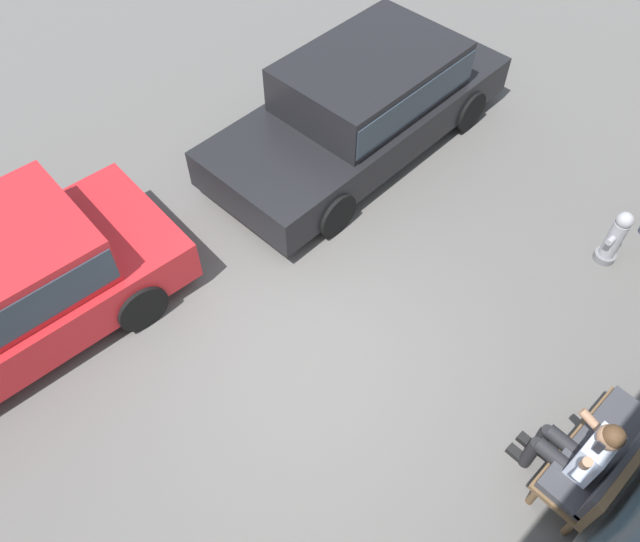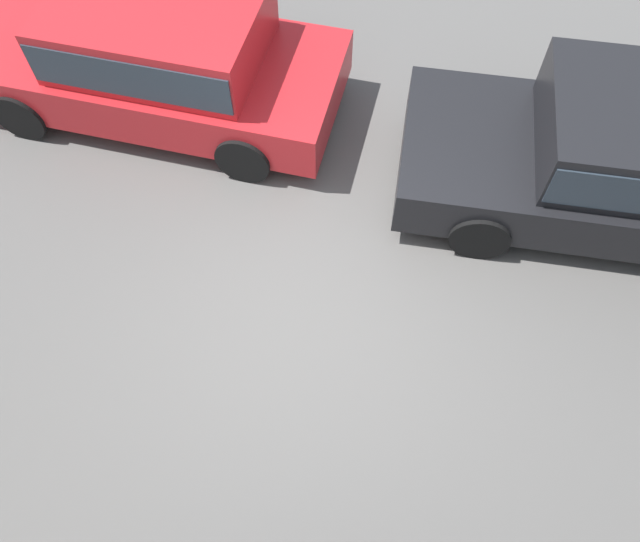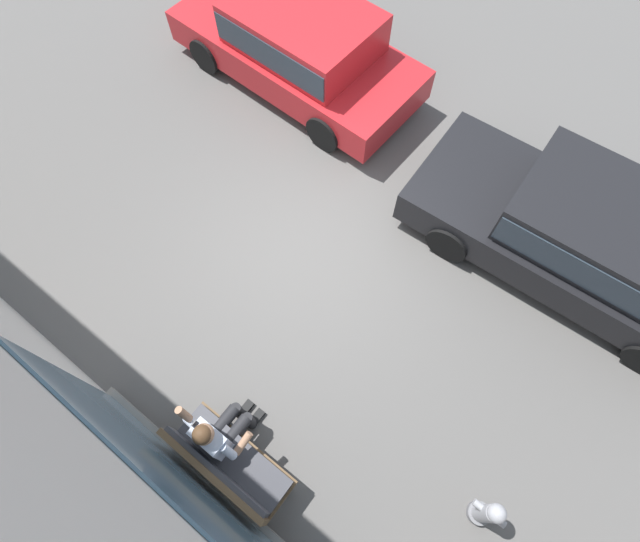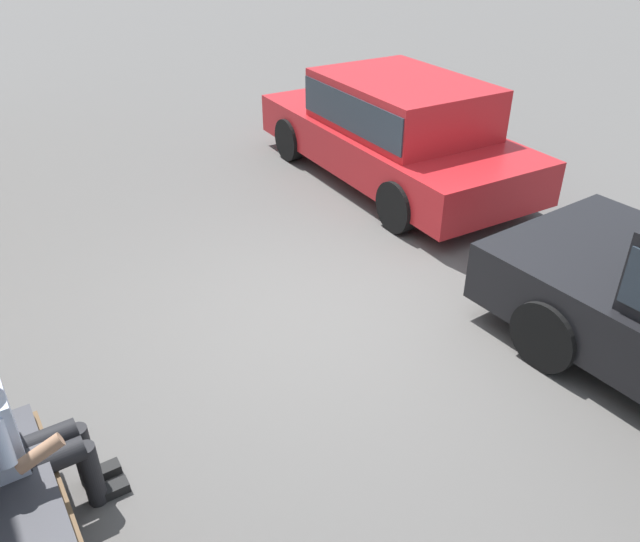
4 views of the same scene
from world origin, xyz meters
The scene contains 3 objects.
ground_plane centered at (0.00, 0.00, 0.00)m, with size 60.00×60.00×0.00m, color #565451.
person_on_phone centered at (-0.84, 2.68, 0.69)m, with size 0.73×0.74×1.32m.
parked_car_mid centered at (2.21, -2.56, 0.76)m, with size 4.32×2.02×1.40m.
Camera 4 is at (-3.98, 2.60, 3.37)m, focal length 35.00 mm.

